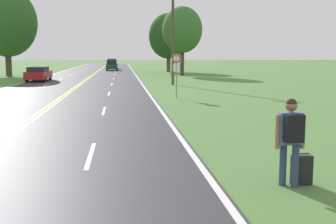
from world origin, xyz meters
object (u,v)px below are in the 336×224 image
object	(u,v)px
tree_behind_sign	(182,30)
traffic_sign	(176,64)
car_dark_grey_suv_mid_far	(112,63)
car_dark_green_van_mid_near	(112,65)
car_red_sedan_approaching	(39,74)
suitcase	(302,170)
tree_right_cluster	(6,22)
hitchhiker_person	(291,133)
tree_far_back	(169,36)

from	to	relation	value
tree_behind_sign	traffic_sign	bearing A→B (deg)	-98.96
traffic_sign	car_dark_grey_suv_mid_far	size ratio (longest dim) A/B	0.64
traffic_sign	car_dark_green_van_mid_near	distance (m)	46.20
tree_behind_sign	car_dark_grey_suv_mid_far	bearing A→B (deg)	109.30
car_red_sedan_approaching	car_dark_grey_suv_mid_far	xyz separation A→B (m)	(6.58, 36.87, 0.23)
car_red_sedan_approaching	car_dark_grey_suv_mid_far	world-z (taller)	car_dark_grey_suv_mid_far
tree_behind_sign	car_dark_green_van_mid_near	xyz separation A→B (m)	(-9.27, 18.09, -4.84)
suitcase	tree_right_cluster	xyz separation A→B (m)	(-17.47, 45.91, 6.24)
suitcase	tree_behind_sign	bearing A→B (deg)	-3.64
car_dark_grey_suv_mid_far	suitcase	bearing A→B (deg)	2.54
hitchhiker_person	tree_far_back	distance (m)	57.17
tree_far_back	car_dark_grey_suv_mid_far	size ratio (longest dim) A/B	2.09
suitcase	tree_far_back	xyz separation A→B (m)	(3.61, 56.76, 5.16)
tree_right_cluster	tree_far_back	xyz separation A→B (m)	(21.08, 10.85, -1.08)
traffic_sign	car_dark_grey_suv_mid_far	bearing A→B (deg)	95.29
tree_far_back	car_red_sedan_approaching	bearing A→B (deg)	-126.28
traffic_sign	tree_right_cluster	xyz separation A→B (m)	(-17.16, 28.36, 4.47)
suitcase	car_dark_grey_suv_mid_far	xyz separation A→B (m)	(-5.38, 72.41, 0.68)
tree_right_cluster	car_red_sedan_approaching	size ratio (longest dim) A/B	2.19
tree_far_back	hitchhiker_person	bearing A→B (deg)	-93.94
traffic_sign	tree_behind_sign	bearing A→B (deg)	81.04
tree_behind_sign	tree_right_cluster	world-z (taller)	tree_right_cluster
traffic_sign	car_red_sedan_approaching	world-z (taller)	traffic_sign
suitcase	car_red_sedan_approaching	bearing A→B (deg)	20.09
suitcase	car_dark_green_van_mid_near	size ratio (longest dim) A/B	0.17
suitcase	car_dark_green_van_mid_near	xyz separation A→B (m)	(-5.19, 63.48, 0.61)
suitcase	car_dark_grey_suv_mid_far	distance (m)	72.61
tree_far_back	suitcase	bearing A→B (deg)	-93.64
car_dark_green_van_mid_near	car_dark_grey_suv_mid_far	world-z (taller)	car_dark_grey_suv_mid_far
tree_far_back	car_red_sedan_approaching	size ratio (longest dim) A/B	1.82
car_dark_green_van_mid_near	car_dark_grey_suv_mid_far	bearing A→B (deg)	-177.36
hitchhiker_person	car_dark_green_van_mid_near	size ratio (longest dim) A/B	0.46
traffic_sign	car_red_sedan_approaching	xyz separation A→B (m)	(-11.65, 18.00, -1.31)
tree_right_cluster	car_dark_green_van_mid_near	xyz separation A→B (m)	(12.28, 17.57, -5.63)
car_dark_green_van_mid_near	car_dark_grey_suv_mid_far	xyz separation A→B (m)	(-0.20, 8.93, 0.07)
suitcase	car_red_sedan_approaching	world-z (taller)	car_red_sedan_approaching
tree_right_cluster	car_red_sedan_approaching	distance (m)	13.08
tree_far_back	car_dark_grey_suv_mid_far	xyz separation A→B (m)	(-8.99, 15.65, -4.47)
suitcase	car_dark_grey_suv_mid_far	world-z (taller)	car_dark_grey_suv_mid_far
hitchhiker_person	tree_far_back	size ratio (longest dim) A/B	0.20
tree_behind_sign	car_dark_green_van_mid_near	world-z (taller)	tree_behind_sign
suitcase	tree_behind_sign	distance (m)	45.89
car_dark_green_van_mid_near	car_red_sedan_approaching	bearing A→B (deg)	-12.26
traffic_sign	tree_right_cluster	distance (m)	33.45
tree_behind_sign	car_red_sedan_approaching	size ratio (longest dim) A/B	1.77
tree_far_back	car_red_sedan_approaching	world-z (taller)	tree_far_back
tree_far_back	car_dark_green_van_mid_near	distance (m)	11.97
car_red_sedan_approaching	suitcase	bearing A→B (deg)	-160.53
suitcase	tree_right_cluster	distance (m)	49.51
tree_right_cluster	tree_behind_sign	bearing A→B (deg)	-1.39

